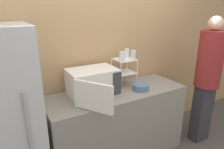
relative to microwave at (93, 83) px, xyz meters
name	(u,v)px	position (x,y,z in m)	size (l,w,h in m)	color
wall_back	(103,53)	(0.29, 0.31, 0.25)	(8.00, 0.06, 2.60)	tan
counter	(117,124)	(0.29, -0.04, -0.60)	(1.72, 0.62, 0.90)	gray
microwave	(93,83)	(0.00, 0.00, 0.00)	(0.57, 0.74, 0.30)	silver
dish_rack	(124,67)	(0.48, 0.08, 0.10)	(0.25, 0.23, 0.35)	white
glass_front_left	(122,57)	(0.39, 0.01, 0.25)	(0.06, 0.06, 0.11)	silver
glass_back_right	(127,53)	(0.55, 0.15, 0.25)	(0.06, 0.06, 0.11)	silver
glass_front_right	(133,55)	(0.56, 0.02, 0.25)	(0.06, 0.06, 0.11)	silver
bowl	(141,87)	(0.57, -0.15, -0.12)	(0.20, 0.20, 0.07)	slate
person	(208,75)	(1.51, -0.37, -0.05)	(0.33, 0.33, 1.76)	#2D2D33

